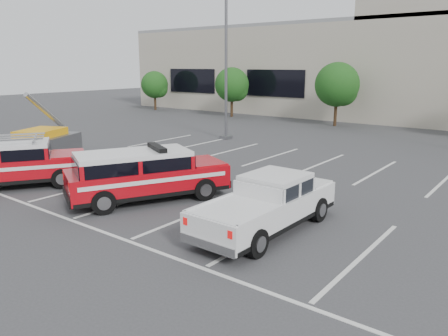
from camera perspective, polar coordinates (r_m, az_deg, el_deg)
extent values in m
plane|color=#38383A|center=(14.11, -3.60, -5.93)|extent=(120.00, 120.00, 0.00)
cube|color=silver|center=(17.58, 6.11, -2.04)|extent=(23.00, 15.00, 0.01)
cube|color=#B7AE9B|center=(42.90, 26.36, 11.16)|extent=(60.00, 15.00, 8.00)
cube|color=gray|center=(43.03, 26.95, 16.66)|extent=(60.00, 15.00, 0.30)
cylinder|color=#3F2B19|center=(46.71, -8.98, 8.44)|extent=(0.24, 0.24, 1.51)
sphere|color=#144111|center=(46.59, -9.06, 10.70)|extent=(2.77, 2.77, 2.77)
sphere|color=#144111|center=(46.46, -8.52, 10.19)|extent=(1.85, 1.85, 1.85)
cylinder|color=#3F2B19|center=(40.06, 1.02, 7.91)|extent=(0.24, 0.24, 1.67)
sphere|color=#144111|center=(39.91, 1.03, 10.84)|extent=(3.07, 3.07, 3.07)
sphere|color=#144111|center=(39.86, 1.67, 10.16)|extent=(2.05, 2.05, 2.05)
cylinder|color=#3F2B19|center=(35.04, 14.34, 6.85)|extent=(0.24, 0.24, 1.84)
sphere|color=#144111|center=(34.87, 14.56, 10.51)|extent=(3.37, 3.37, 3.37)
sphere|color=#144111|center=(34.92, 15.25, 9.64)|extent=(2.24, 2.24, 2.24)
cube|color=#59595E|center=(28.05, 0.26, 4.04)|extent=(0.60, 0.60, 0.20)
cylinder|color=#59595E|center=(27.68, 0.27, 14.10)|extent=(0.18, 0.18, 10.00)
cube|color=#AC0811|center=(15.52, -9.85, -1.40)|extent=(4.22, 5.75, 0.83)
cube|color=black|center=(15.25, -11.74, 0.71)|extent=(3.37, 4.27, 0.44)
cube|color=silver|center=(15.19, -11.79, 1.80)|extent=(3.30, 4.18, 0.16)
cube|color=black|center=(15.38, -8.74, 2.67)|extent=(1.43, 0.91, 0.15)
cube|color=silver|center=(12.53, 5.53, -5.23)|extent=(1.88, 5.18, 0.75)
cube|color=black|center=(12.74, 6.74, -2.27)|extent=(1.67, 1.85, 0.39)
cube|color=silver|center=(12.67, 6.78, -1.11)|extent=(1.63, 1.82, 0.14)
cube|color=#AC0811|center=(18.80, -25.32, 0.07)|extent=(4.39, 5.26, 0.82)
cube|color=black|center=(18.74, -27.00, 1.82)|extent=(3.40, 3.86, 0.43)
cube|color=silver|center=(18.70, -27.10, 2.71)|extent=(3.33, 3.79, 0.16)
cube|color=#A5A5A8|center=(18.65, -27.19, 3.54)|extent=(3.26, 3.61, 0.06)
cube|color=#59595E|center=(23.92, -22.67, 2.50)|extent=(3.57, 4.31, 1.13)
cube|color=orange|center=(23.80, -22.82, 4.20)|extent=(2.42, 2.74, 0.41)
cylinder|color=#A5A5A8|center=(24.18, -22.16, 6.73)|extent=(1.44, 2.86, 2.21)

